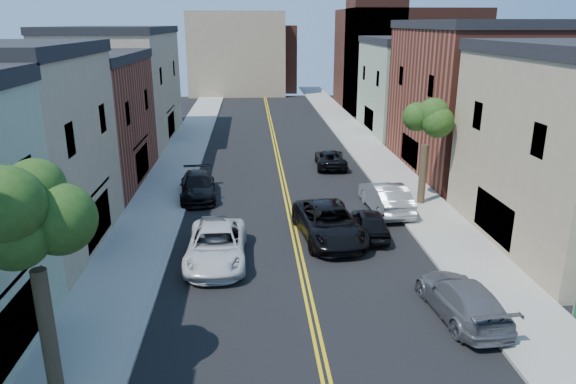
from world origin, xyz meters
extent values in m
cube|color=gray|center=(-7.90, 40.00, 0.07)|extent=(3.20, 100.00, 0.15)
cube|color=gray|center=(7.90, 40.00, 0.07)|extent=(3.20, 100.00, 0.15)
cube|color=gray|center=(-6.15, 40.00, 0.07)|extent=(0.30, 100.00, 0.15)
cube|color=gray|center=(6.15, 40.00, 0.07)|extent=(0.30, 100.00, 0.15)
cube|color=brown|center=(-14.00, 36.00, 4.00)|extent=(9.00, 12.00, 8.00)
cube|color=#998466|center=(-14.00, 50.00, 4.75)|extent=(9.00, 16.00, 9.50)
cube|color=brown|center=(14.00, 38.00, 5.00)|extent=(9.00, 14.00, 10.00)
cube|color=gray|center=(14.00, 52.00, 4.25)|extent=(9.00, 12.00, 8.50)
cube|color=#4C2319|center=(17.50, 68.00, 6.00)|extent=(16.00, 14.00, 12.00)
cube|color=#4C2319|center=(12.50, 64.00, 11.00)|extent=(6.00, 6.00, 22.00)
cube|color=#998466|center=(-4.00, 82.00, 6.00)|extent=(14.00, 8.00, 12.00)
cube|color=brown|center=(0.00, 86.00, 5.00)|extent=(10.00, 8.00, 10.00)
cylinder|color=#332419|center=(-7.90, 14.00, 2.13)|extent=(0.44, 0.44, 3.96)
sphere|color=#1B390F|center=(-7.90, 14.00, 6.45)|extent=(5.20, 5.20, 5.20)
sphere|color=#1B390F|center=(-7.38, 13.61, 7.49)|extent=(3.90, 3.90, 3.90)
sphere|color=#1B390F|center=(-8.42, 14.52, 5.93)|extent=(3.64, 3.64, 3.64)
cylinder|color=#332419|center=(7.90, 30.00, 1.91)|extent=(0.44, 0.44, 3.52)
sphere|color=#1B390F|center=(7.90, 30.00, 5.65)|extent=(4.40, 4.40, 4.40)
sphere|color=#1B390F|center=(8.34, 29.67, 6.53)|extent=(3.30, 3.30, 3.30)
sphere|color=#1B390F|center=(7.46, 30.44, 5.21)|extent=(3.08, 3.08, 3.08)
imported|color=silver|center=(-3.80, 22.91, 0.79)|extent=(2.66, 5.72, 1.59)
imported|color=#53555A|center=(-4.06, 23.90, 0.75)|extent=(1.88, 4.46, 1.51)
imported|color=black|center=(-5.50, 32.33, 0.76)|extent=(2.58, 5.38, 1.51)
imported|color=#56575D|center=(5.50, 17.56, 0.72)|extent=(2.46, 5.12, 1.44)
imported|color=black|center=(3.80, 25.48, 0.70)|extent=(1.91, 4.21, 1.40)
imported|color=#93969A|center=(5.50, 29.03, 0.86)|extent=(2.20, 5.33, 1.72)
imported|color=black|center=(3.80, 39.02, 0.65)|extent=(2.44, 4.81, 1.30)
imported|color=black|center=(1.67, 25.23, 0.85)|extent=(3.50, 6.38, 1.69)
camera|label=1|loc=(-2.13, 0.77, 10.41)|focal=32.94mm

